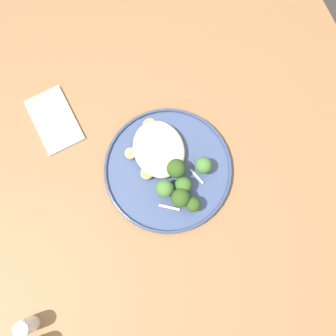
% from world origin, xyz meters
% --- Properties ---
extents(ground, '(6.00, 6.00, 0.00)m').
position_xyz_m(ground, '(0.00, 0.00, 0.00)').
color(ground, '#2D2B28').
extents(wooden_dining_table, '(1.40, 1.00, 0.74)m').
position_xyz_m(wooden_dining_table, '(0.00, 0.00, 0.66)').
color(wooden_dining_table, brown).
rests_on(wooden_dining_table, ground).
extents(dinner_plate, '(0.29, 0.29, 0.02)m').
position_xyz_m(dinner_plate, '(-0.04, -0.03, 0.75)').
color(dinner_plate, '#38476B').
rests_on(dinner_plate, wooden_dining_table).
extents(noodle_bed, '(0.14, 0.11, 0.04)m').
position_xyz_m(noodle_bed, '(-0.09, -0.04, 0.77)').
color(noodle_bed, beige).
rests_on(noodle_bed, dinner_plate).
extents(seared_scallop_tilted_round, '(0.03, 0.03, 0.01)m').
position_xyz_m(seared_scallop_tilted_round, '(-0.09, -0.04, 0.76)').
color(seared_scallop_tilted_round, beige).
rests_on(seared_scallop_tilted_round, dinner_plate).
extents(seared_scallop_front_small, '(0.03, 0.03, 0.01)m').
position_xyz_m(seared_scallop_front_small, '(-0.07, -0.01, 0.76)').
color(seared_scallop_front_small, beige).
rests_on(seared_scallop_front_small, dinner_plate).
extents(seared_scallop_half_hidden, '(0.03, 0.03, 0.02)m').
position_xyz_m(seared_scallop_half_hidden, '(-0.04, -0.08, 0.76)').
color(seared_scallop_half_hidden, '#DBB77A').
rests_on(seared_scallop_half_hidden, dinner_plate).
extents(seared_scallop_left_edge, '(0.02, 0.02, 0.01)m').
position_xyz_m(seared_scallop_left_edge, '(-0.10, -0.02, 0.76)').
color(seared_scallop_left_edge, '#DBB77A').
rests_on(seared_scallop_left_edge, dinner_plate).
extents(seared_scallop_center_golden, '(0.03, 0.03, 0.01)m').
position_xyz_m(seared_scallop_center_golden, '(-0.10, -0.10, 0.76)').
color(seared_scallop_center_golden, '#E5C689').
rests_on(seared_scallop_center_golden, dinner_plate).
extents(seared_scallop_large_seared, '(0.02, 0.02, 0.02)m').
position_xyz_m(seared_scallop_large_seared, '(-0.13, -0.06, 0.76)').
color(seared_scallop_large_seared, '#E5C689').
rests_on(seared_scallop_large_seared, dinner_plate).
extents(seared_scallop_tiny_bay, '(0.03, 0.03, 0.02)m').
position_xyz_m(seared_scallop_tiny_bay, '(-0.15, -0.03, 0.76)').
color(seared_scallop_tiny_bay, '#DBB77A').
rests_on(seared_scallop_tiny_bay, dinner_plate).
extents(broccoli_floret_tall_stalk, '(0.04, 0.04, 0.06)m').
position_xyz_m(broccoli_floret_tall_stalk, '(0.04, -0.03, 0.79)').
color(broccoli_floret_tall_stalk, '#89A356').
rests_on(broccoli_floret_tall_stalk, dinner_plate).
extents(broccoli_floret_center_pile, '(0.03, 0.03, 0.05)m').
position_xyz_m(broccoli_floret_center_pile, '(0.06, -0.01, 0.78)').
color(broccoli_floret_center_pile, '#7A994C').
rests_on(broccoli_floret_center_pile, dinner_plate).
extents(broccoli_floret_right_tilted, '(0.04, 0.04, 0.05)m').
position_xyz_m(broccoli_floret_right_tilted, '(-0.01, 0.04, 0.78)').
color(broccoli_floret_right_tilted, '#89A356').
rests_on(broccoli_floret_right_tilted, dinner_plate).
extents(broccoli_floret_front_edge, '(0.04, 0.04, 0.06)m').
position_xyz_m(broccoli_floret_front_edge, '(-0.03, -0.02, 0.79)').
color(broccoli_floret_front_edge, '#7A994C').
rests_on(broccoli_floret_front_edge, dinner_plate).
extents(broccoli_floret_beside_noodles, '(0.04, 0.04, 0.06)m').
position_xyz_m(broccoli_floret_beside_noodles, '(0.01, -0.06, 0.79)').
color(broccoli_floret_beside_noodles, '#7A994C').
rests_on(broccoli_floret_beside_noodles, dinner_plate).
extents(broccoli_floret_split_head, '(0.04, 0.04, 0.05)m').
position_xyz_m(broccoli_floret_split_head, '(0.01, -0.02, 0.78)').
color(broccoli_floret_split_head, '#89A356').
rests_on(broccoli_floret_split_head, dinner_plate).
extents(onion_sliver_pale_crescent, '(0.04, 0.01, 0.00)m').
position_xyz_m(onion_sliver_pale_crescent, '(-0.00, -0.06, 0.75)').
color(onion_sliver_pale_crescent, silver).
rests_on(onion_sliver_pale_crescent, dinner_plate).
extents(onion_sliver_short_strip, '(0.03, 0.04, 0.00)m').
position_xyz_m(onion_sliver_short_strip, '(0.04, -0.06, 0.75)').
color(onion_sliver_short_strip, silver).
rests_on(onion_sliver_short_strip, dinner_plate).
extents(onion_sliver_long_sliver, '(0.04, 0.02, 0.00)m').
position_xyz_m(onion_sliver_long_sliver, '(0.00, 0.02, 0.75)').
color(onion_sliver_long_sliver, silver).
rests_on(onion_sliver_long_sliver, dinner_plate).
extents(folded_napkin, '(0.16, 0.11, 0.01)m').
position_xyz_m(folded_napkin, '(-0.25, -0.24, 0.74)').
color(folded_napkin, white).
rests_on(folded_napkin, wooden_dining_table).
extents(salt_shaker, '(0.03, 0.03, 0.07)m').
position_xyz_m(salt_shaker, '(0.17, -0.41, 0.77)').
color(salt_shaker, white).
rests_on(salt_shaker, wooden_dining_table).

